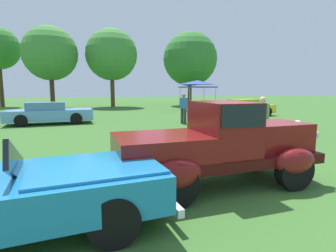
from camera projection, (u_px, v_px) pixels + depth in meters
name	position (u px, v px, depth m)	size (l,w,h in m)	color
ground_plane	(239.00, 177.00, 5.96)	(120.00, 120.00, 0.00)	#386628
feature_pickup_truck	(219.00, 143.00, 5.40)	(4.22, 1.90, 1.70)	#400B0B
neighbor_convertible	(5.00, 195.00, 3.49)	(4.70, 2.11, 1.40)	#1E7AB7
show_car_skyblue	(49.00, 113.00, 14.91)	(4.62, 2.01, 1.22)	#669EDB
show_car_yellow	(246.00, 108.00, 19.03)	(4.78, 2.77, 1.22)	yellow
spectator_near_truck	(184.00, 107.00, 15.01)	(0.43, 0.46, 1.69)	#383838
spectator_by_row	(262.00, 119.00, 9.15)	(0.39, 0.46, 1.69)	#7F7056
canopy_tent_left_field	(197.00, 83.00, 23.92)	(2.69, 2.69, 2.71)	#B7B7BC
treeline_mid_left	(50.00, 54.00, 26.49)	(5.33, 5.33, 8.10)	#47331E
treeline_center	(112.00, 55.00, 28.29)	(5.42, 5.42, 8.25)	brown
treeline_mid_right	(190.00, 59.00, 30.84)	(6.18, 6.18, 8.44)	#47331E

